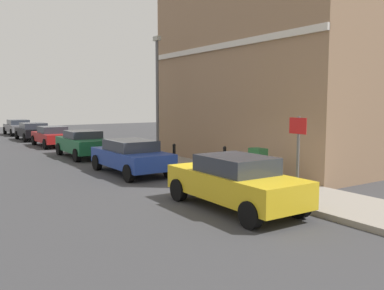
# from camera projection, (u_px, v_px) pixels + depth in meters

# --- Properties ---
(ground) EXTENTS (80.00, 80.00, 0.00)m
(ground) POSITION_uv_depth(u_px,v_px,m) (206.00, 192.00, 12.85)
(ground) COLOR #38383A
(sidewalk) EXTENTS (2.52, 30.00, 0.15)m
(sidewalk) POSITION_uv_depth(u_px,v_px,m) (165.00, 162.00, 18.88)
(sidewalk) COLOR gray
(sidewalk) RESTS_ON ground
(corner_building) EXTENTS (7.64, 10.91, 9.14)m
(corner_building) POSITION_uv_depth(u_px,v_px,m) (285.00, 65.00, 19.05)
(corner_building) COLOR #937256
(corner_building) RESTS_ON ground
(car_yellow) EXTENTS (1.83, 4.22, 1.43)m
(car_yellow) POSITION_uv_depth(u_px,v_px,m) (235.00, 181.00, 10.76)
(car_yellow) COLOR gold
(car_yellow) RESTS_ON ground
(car_blue) EXTENTS (1.90, 4.22, 1.34)m
(car_blue) POSITION_uv_depth(u_px,v_px,m) (131.00, 156.00, 16.10)
(car_blue) COLOR navy
(car_blue) RESTS_ON ground
(car_green) EXTENTS (1.89, 4.13, 1.37)m
(car_green) POSITION_uv_depth(u_px,v_px,m) (83.00, 143.00, 20.91)
(car_green) COLOR #195933
(car_green) RESTS_ON ground
(car_red) EXTENTS (1.81, 4.09, 1.29)m
(car_red) POSITION_uv_depth(u_px,v_px,m) (52.00, 136.00, 25.94)
(car_red) COLOR maroon
(car_red) RESTS_ON ground
(car_black) EXTENTS (1.97, 3.95, 1.30)m
(car_black) POSITION_uv_depth(u_px,v_px,m) (33.00, 131.00, 30.25)
(car_black) COLOR black
(car_black) RESTS_ON ground
(car_grey) EXTENTS (1.86, 4.21, 1.32)m
(car_grey) POSITION_uv_depth(u_px,v_px,m) (18.00, 127.00, 35.02)
(car_grey) COLOR slate
(car_grey) RESTS_ON ground
(utility_cabinet) EXTENTS (0.46, 0.61, 1.15)m
(utility_cabinet) POSITION_uv_depth(u_px,v_px,m) (258.00, 166.00, 13.64)
(utility_cabinet) COLOR #1E4C28
(utility_cabinet) RESTS_ON sidewalk
(bollard_near_cabinet) EXTENTS (0.14, 0.14, 1.04)m
(bollard_near_cabinet) POSITION_uv_depth(u_px,v_px,m) (225.00, 159.00, 15.29)
(bollard_near_cabinet) COLOR black
(bollard_near_cabinet) RESTS_ON sidewalk
(bollard_far_kerb) EXTENTS (0.14, 0.14, 1.04)m
(bollard_far_kerb) POSITION_uv_depth(u_px,v_px,m) (174.00, 156.00, 16.20)
(bollard_far_kerb) COLOR black
(bollard_far_kerb) RESTS_ON sidewalk
(street_sign) EXTENTS (0.08, 0.60, 2.30)m
(street_sign) POSITION_uv_depth(u_px,v_px,m) (298.00, 146.00, 11.02)
(street_sign) COLOR #59595B
(street_sign) RESTS_ON sidewalk
(lamppost) EXTENTS (0.20, 0.44, 5.72)m
(lamppost) POSITION_uv_depth(u_px,v_px,m) (157.00, 92.00, 19.07)
(lamppost) COLOR #59595B
(lamppost) RESTS_ON sidewalk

